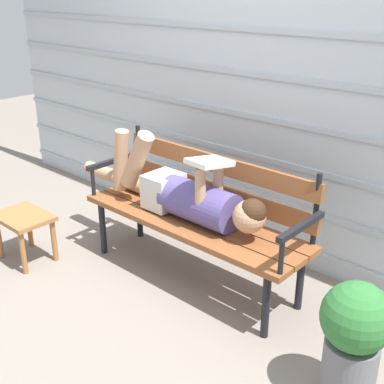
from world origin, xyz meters
TOP-DOWN VIEW (x-y plane):
  - ground_plane at (0.00, 0.00)m, footprint 12.00×12.00m
  - house_siding at (0.00, 0.77)m, footprint 5.46×0.08m
  - park_bench at (0.00, 0.20)m, footprint 1.57×0.46m
  - reclining_person at (-0.08, 0.13)m, footprint 1.65×0.27m
  - footstool at (-1.01, -0.45)m, footprint 0.39×0.29m
  - potted_plant at (1.22, -0.15)m, footprint 0.32×0.32m

SIDE VIEW (x-z plane):
  - ground_plane at x=0.00m, z-range 0.00..0.00m
  - footstool at x=-1.01m, z-range 0.10..0.44m
  - potted_plant at x=1.22m, z-range 0.04..0.65m
  - park_bench at x=0.00m, z-range 0.05..0.90m
  - reclining_person at x=-0.08m, z-range 0.32..0.83m
  - house_siding at x=0.00m, z-range 0.00..2.21m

